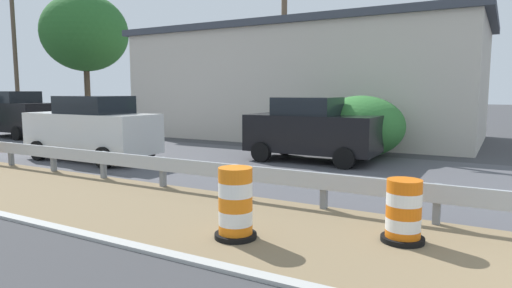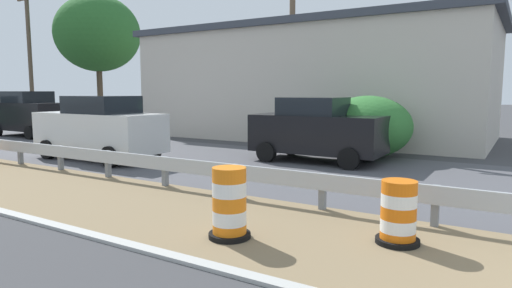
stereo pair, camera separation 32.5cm
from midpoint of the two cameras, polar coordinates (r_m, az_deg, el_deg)
guardrail_median at (r=7.94m, az=21.32°, el=-6.21°), size 0.18×54.70×0.71m
traffic_barrel_nearest at (r=6.94m, az=17.29°, el=-8.69°), size 0.64×0.64×0.95m
traffic_barrel_close at (r=6.80m, az=-4.06°, el=-8.08°), size 0.65×0.65×1.10m
car_lead_near_lane at (r=15.27m, az=-21.09°, el=1.89°), size 1.96×4.71×2.10m
car_trailing_near_lane at (r=14.18m, az=6.54°, el=1.87°), size 2.05×4.16×2.06m
car_mid_far_lane at (r=24.73m, az=-28.91°, el=3.39°), size 2.10×4.27×2.25m
roadside_shop_near at (r=22.34m, az=6.18°, el=7.87°), size 8.52×16.55×5.30m
utility_pole_near at (r=18.96m, az=3.16°, el=14.45°), size 0.24×1.80×9.20m
utility_pole_mid at (r=30.47m, az=-29.02°, el=9.84°), size 0.24×1.80×8.25m
bush_roadside at (r=15.45m, az=12.82°, el=2.24°), size 2.97×2.97×2.10m
tree_roadside at (r=30.30m, az=-21.60°, el=13.23°), size 5.28×5.28×8.26m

